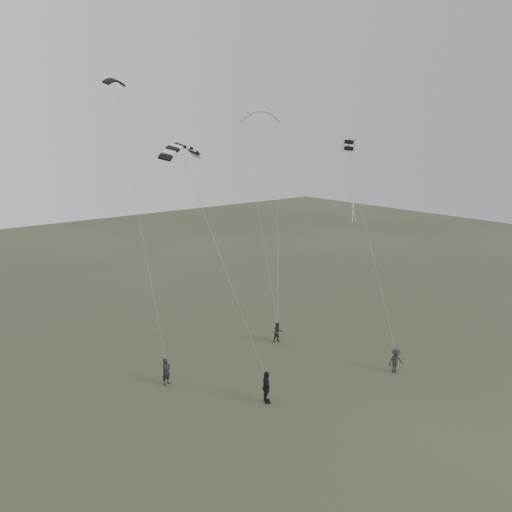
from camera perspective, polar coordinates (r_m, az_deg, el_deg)
ground at (r=32.03m, az=4.65°, el=-15.01°), size 140.00×140.00×0.00m
flyer_left at (r=32.66m, az=-10.23°, el=-12.86°), size 0.73×0.58×1.76m
flyer_right at (r=38.30m, az=2.51°, el=-8.71°), size 0.86×0.74×1.52m
flyer_center at (r=30.16m, az=1.19°, el=-14.78°), size 0.96×1.25×1.97m
flyer_far at (r=34.89m, az=15.67°, el=-11.44°), size 1.20×0.86×1.67m
kite_dark_small at (r=33.28m, az=-15.89°, el=18.77°), size 1.67×1.17×0.65m
kite_pale_large at (r=45.06m, az=0.51°, el=16.32°), size 3.79×2.79×1.70m
kite_striped at (r=28.83m, az=-8.52°, el=12.40°), size 3.19×1.94×1.34m
kite_box at (r=36.64m, az=10.58°, el=12.34°), size 0.95×0.96×0.77m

